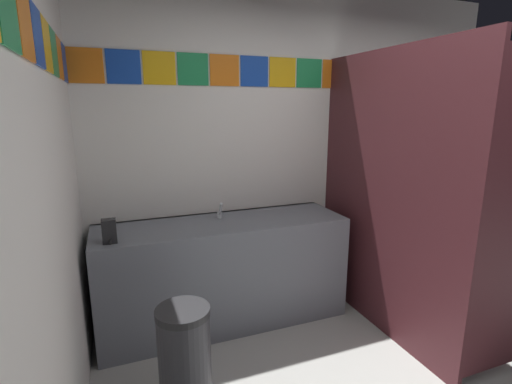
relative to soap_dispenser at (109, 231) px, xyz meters
name	(u,v)px	position (x,y,z in m)	size (l,w,h in m)	color
wall_back	(305,146)	(1.69, 0.51, 0.44)	(3.76, 0.09, 2.71)	white
wall_side	(9,232)	(-0.23, -1.32, 0.44)	(0.09, 3.57, 2.71)	white
vanity_counter	(224,271)	(0.82, 0.17, -0.49)	(1.92, 0.59, 0.84)	slate
faucet_center	(220,212)	(0.82, 0.26, -0.03)	(0.04, 0.10, 0.14)	silver
soap_dispenser	(109,231)	(0.00, 0.00, 0.00)	(0.09, 0.09, 0.16)	black
stall_divider	(429,203)	(2.08, -0.59, 0.14)	(0.92, 1.58, 2.11)	#471E23
toilet	(400,258)	(2.53, 0.11, -0.61)	(0.39, 0.49, 0.74)	white
trash_bin	(185,361)	(0.34, -0.66, -0.59)	(0.30, 0.30, 0.64)	#333338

